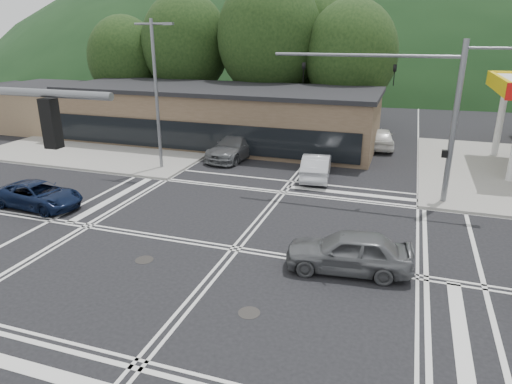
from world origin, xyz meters
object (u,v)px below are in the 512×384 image
(car_queue_a, at_px, (316,166))
(car_queue_b, at_px, (381,138))
(car_northbound, at_px, (236,146))
(car_grey_center, at_px, (349,251))
(car_blue_west, at_px, (38,195))

(car_queue_a, bearing_deg, car_queue_b, -116.37)
(car_queue_a, height_order, car_queue_b, car_queue_b)
(car_queue_a, bearing_deg, car_northbound, -31.03)
(car_grey_center, relative_size, car_northbound, 0.81)
(car_grey_center, relative_size, car_queue_b, 1.02)
(car_queue_a, height_order, car_northbound, car_northbound)
(car_grey_center, bearing_deg, car_northbound, -151.07)
(car_queue_a, bearing_deg, car_grey_center, 100.47)
(car_blue_west, height_order, car_northbound, car_northbound)
(car_queue_b, bearing_deg, car_blue_west, 41.81)
(car_blue_west, relative_size, car_northbound, 0.81)
(car_blue_west, distance_m, car_northbound, 13.25)
(car_grey_center, distance_m, car_queue_a, 11.13)
(car_blue_west, relative_size, car_queue_b, 1.02)
(car_northbound, bearing_deg, car_queue_a, -14.55)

